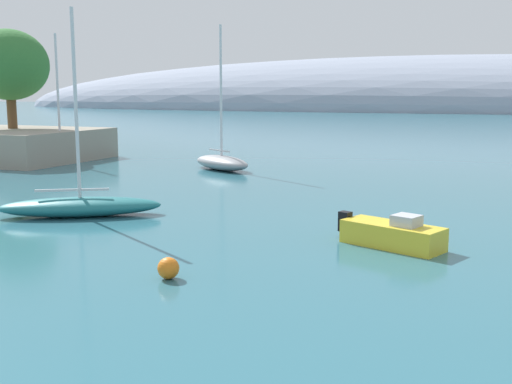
# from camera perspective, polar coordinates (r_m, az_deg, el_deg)

# --- Properties ---
(tree_clump_shore) EXTENTS (6.60, 6.60, 8.34)m
(tree_clump_shore) POSITION_cam_1_polar(r_m,az_deg,el_deg) (57.50, -21.70, 10.76)
(tree_clump_shore) COLOR brown
(tree_clump_shore) RESTS_ON shore_outcrop
(distant_ridge) EXTENTS (312.98, 80.52, 34.74)m
(distant_ridge) POSITION_cam_1_polar(r_m,az_deg,el_deg) (213.04, 14.92, 7.32)
(distant_ridge) COLOR #8E99AD
(distant_ridge) RESTS_ON ground
(sailboat_grey_near_shore) EXTENTS (6.18, 5.00, 10.33)m
(sailboat_grey_near_shore) POSITION_cam_1_polar(r_m,az_deg,el_deg) (45.50, -3.18, 2.84)
(sailboat_grey_near_shore) COLOR gray
(sailboat_grey_near_shore) RESTS_ON water
(sailboat_teal_mid_mooring) EXTENTS (7.28, 5.40, 9.28)m
(sailboat_teal_mid_mooring) POSITION_cam_1_polar(r_m,az_deg,el_deg) (29.51, -15.81, -1.16)
(sailboat_teal_mid_mooring) COLOR #1E6B70
(sailboat_teal_mid_mooring) RESTS_ON water
(sailboat_red_outer_mooring) EXTENTS (4.26, 7.78, 10.22)m
(sailboat_red_outer_mooring) POSITION_cam_1_polar(r_m,az_deg,el_deg) (53.15, -17.44, 3.22)
(sailboat_red_outer_mooring) COLOR red
(sailboat_red_outer_mooring) RESTS_ON water
(motorboat_yellow_alongside_breakwater) EXTENTS (4.21, 2.68, 1.26)m
(motorboat_yellow_alongside_breakwater) POSITION_cam_1_polar(r_m,az_deg,el_deg) (23.36, 12.35, -3.79)
(motorboat_yellow_alongside_breakwater) COLOR yellow
(motorboat_yellow_alongside_breakwater) RESTS_ON water
(mooring_buoy_orange) EXTENTS (0.67, 0.67, 0.67)m
(mooring_buoy_orange) POSITION_cam_1_polar(r_m,az_deg,el_deg) (19.18, -8.04, -6.93)
(mooring_buoy_orange) COLOR orange
(mooring_buoy_orange) RESTS_ON water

